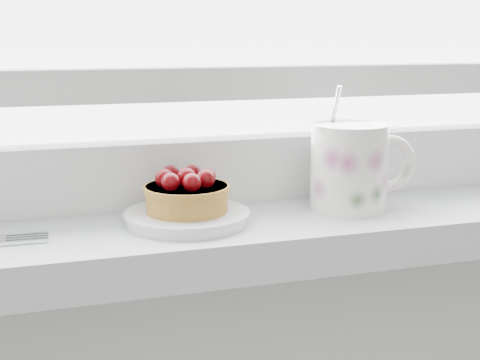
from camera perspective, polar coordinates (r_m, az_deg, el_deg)
name	(u,v)px	position (r m, az deg, el deg)	size (l,w,h in m)	color
saucer	(187,217)	(0.66, -4.54, -3.18)	(0.12, 0.12, 0.01)	silver
raspberry_tart	(187,193)	(0.65, -4.59, -1.11)	(0.08, 0.08, 0.04)	#966620
floral_mug	(352,165)	(0.71, 9.51, 1.26)	(0.12, 0.09, 0.13)	white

